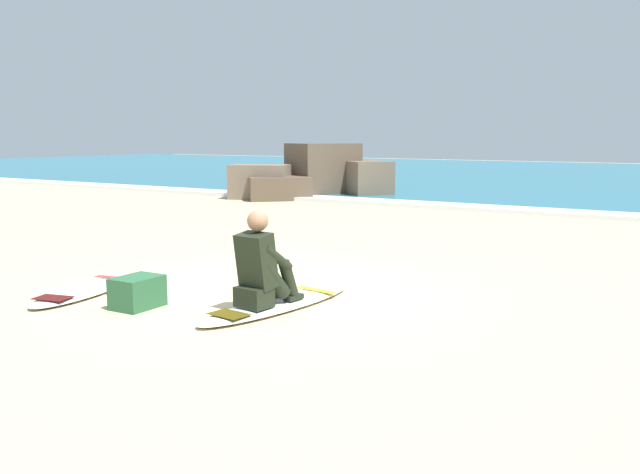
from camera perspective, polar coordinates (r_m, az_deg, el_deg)
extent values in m
plane|color=#CCB584|center=(7.64, -4.28, -4.57)|extent=(80.00, 80.00, 0.00)
cube|color=teal|center=(29.27, 23.36, 4.58)|extent=(80.00, 28.00, 0.10)
cube|color=white|center=(15.90, 15.72, 2.20)|extent=(80.00, 0.90, 0.11)
ellipsoid|color=white|center=(6.93, -3.52, -5.64)|extent=(0.77, 2.20, 0.07)
cube|color=gold|center=(7.36, -0.36, -4.47)|extent=(0.49, 0.15, 0.01)
cube|color=#4C400C|center=(6.44, -7.66, -6.45)|extent=(0.39, 0.28, 0.01)
cube|color=black|center=(6.64, -5.58, -5.03)|extent=(0.34, 0.29, 0.20)
cylinder|color=black|center=(6.81, -5.15, -3.40)|extent=(0.19, 0.42, 0.43)
cylinder|color=black|center=(6.97, -4.10, -3.35)|extent=(0.14, 0.27, 0.42)
cube|color=black|center=(7.07, -3.74, -4.80)|extent=(0.12, 0.23, 0.05)
cylinder|color=black|center=(6.68, -3.89, -3.62)|extent=(0.19, 0.42, 0.43)
cylinder|color=black|center=(6.83, -2.65, -3.60)|extent=(0.14, 0.27, 0.42)
cube|color=black|center=(6.92, -2.23, -5.09)|extent=(0.12, 0.23, 0.05)
cube|color=black|center=(6.60, -5.39, -2.01)|extent=(0.37, 0.32, 0.57)
sphere|color=#A37556|center=(6.56, -5.26, 1.37)|extent=(0.21, 0.21, 0.21)
cylinder|color=black|center=(6.80, -5.40, -1.49)|extent=(0.13, 0.40, 0.31)
cylinder|color=black|center=(6.61, -3.62, -1.75)|extent=(0.13, 0.40, 0.31)
ellipsoid|color=silver|center=(7.98, -18.99, -4.20)|extent=(0.94, 1.85, 0.07)
cube|color=red|center=(8.36, -16.97, -3.26)|extent=(0.49, 0.22, 0.01)
cube|color=#4A1311|center=(7.53, -21.57, -4.78)|extent=(0.41, 0.32, 0.01)
cube|color=brown|center=(18.88, -4.54, 4.43)|extent=(1.38, 1.52, 0.75)
cube|color=brown|center=(18.43, -3.53, 4.14)|extent=(2.06, 2.05, 0.62)
cube|color=brown|center=(19.13, 3.86, 4.88)|extent=(1.81, 1.75, 1.01)
cube|color=#756656|center=(18.67, -5.11, 4.65)|extent=(1.78, 1.41, 0.93)
cube|color=brown|center=(19.39, 0.25, 5.67)|extent=(2.04, 2.22, 1.50)
cube|color=#285B38|center=(7.12, -15.11, -4.51)|extent=(0.38, 0.49, 0.32)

